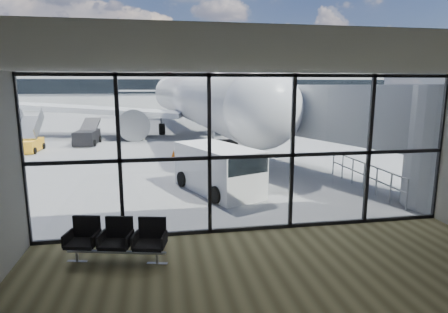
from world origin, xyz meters
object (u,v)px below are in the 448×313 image
object	(u,v)px
service_van	(219,169)
belt_loader	(87,136)
seating_row	(118,238)
airliner	(192,98)
mobile_stairs	(27,144)

from	to	relation	value
service_van	belt_loader	distance (m)	15.56
seating_row	belt_loader	xyz separation A→B (m)	(-3.98, 19.20, 0.00)
airliner	seating_row	bearing A→B (deg)	-105.19
airliner	belt_loader	xyz separation A→B (m)	(-8.13, -5.73, -2.44)
belt_loader	mobile_stairs	xyz separation A→B (m)	(-3.27, -2.51, -0.07)
seating_row	mobile_stairs	world-z (taller)	mobile_stairs
mobile_stairs	belt_loader	bearing A→B (deg)	37.81
airliner	service_van	bearing A→B (deg)	-98.02
service_van	belt_loader	bearing A→B (deg)	95.99
service_van	belt_loader	xyz separation A→B (m)	(-7.36, 13.71, -0.34)
belt_loader	service_van	bearing A→B (deg)	-58.73
service_van	belt_loader	size ratio (longest dim) A/B	1.18
seating_row	belt_loader	size ratio (longest dim) A/B	0.62
service_van	mobile_stairs	size ratio (longest dim) A/B	1.48
seating_row	mobile_stairs	bearing A→B (deg)	126.71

